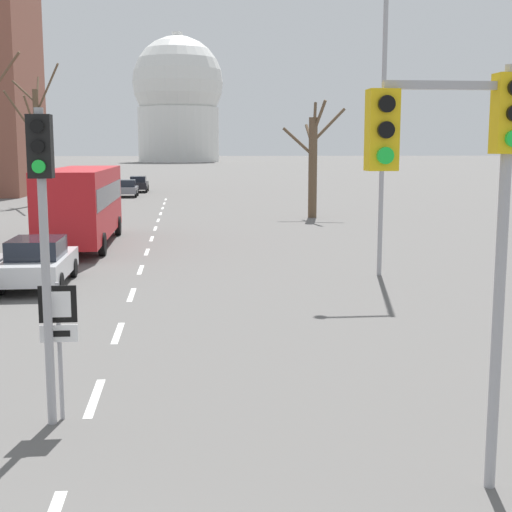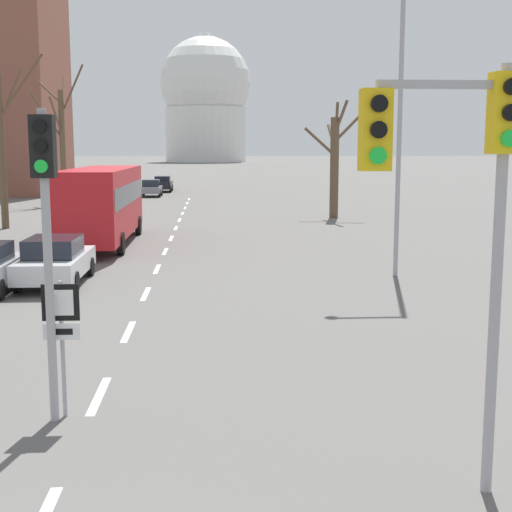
{
  "view_description": "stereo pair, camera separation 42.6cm",
  "coord_description": "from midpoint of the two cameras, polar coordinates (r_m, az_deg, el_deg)",
  "views": [
    {
      "loc": [
        1.64,
        -4.42,
        4.39
      ],
      "look_at": [
        2.72,
        6.39,
        2.74
      ],
      "focal_mm": 50.0,
      "sensor_mm": 36.0,
      "label": 1
    },
    {
      "loc": [
        2.07,
        -4.45,
        4.39
      ],
      "look_at": [
        2.72,
        6.39,
        2.74
      ],
      "focal_mm": 50.0,
      "sensor_mm": 36.0,
      "label": 2
    }
  ],
  "objects": [
    {
      "name": "lane_stripe_1",
      "position": [
        13.24,
        -11.53,
        -10.88
      ],
      "size": [
        0.16,
        2.0,
        0.01
      ],
      "primitive_type": "cube",
      "color": "silver",
      "rests_on": "ground_plane"
    },
    {
      "name": "lane_stripe_2",
      "position": [
        17.51,
        -9.49,
        -5.98
      ],
      "size": [
        0.16,
        2.0,
        0.01
      ],
      "primitive_type": "cube",
      "color": "silver",
      "rests_on": "ground_plane"
    },
    {
      "name": "lane_stripe_3",
      "position": [
        21.87,
        -8.27,
        -3.01
      ],
      "size": [
        0.16,
        2.0,
        0.01
      ],
      "primitive_type": "cube",
      "color": "silver",
      "rests_on": "ground_plane"
    },
    {
      "name": "lane_stripe_4",
      "position": [
        26.28,
        -7.46,
        -1.04
      ],
      "size": [
        0.16,
        2.0,
        0.01
      ],
      "primitive_type": "cube",
      "color": "silver",
      "rests_on": "ground_plane"
    },
    {
      "name": "lane_stripe_5",
      "position": [
        30.72,
        -6.89,
        0.37
      ],
      "size": [
        0.16,
        2.0,
        0.01
      ],
      "primitive_type": "cube",
      "color": "silver",
      "rests_on": "ground_plane"
    },
    {
      "name": "lane_stripe_6",
      "position": [
        35.17,
        -6.46,
        1.42
      ],
      "size": [
        0.16,
        2.0,
        0.01
      ],
      "primitive_type": "cube",
      "color": "silver",
      "rests_on": "ground_plane"
    },
    {
      "name": "lane_stripe_7",
      "position": [
        39.64,
        -6.13,
        2.24
      ],
      "size": [
        0.16,
        2.0,
        0.01
      ],
      "primitive_type": "cube",
      "color": "silver",
      "rests_on": "ground_plane"
    },
    {
      "name": "lane_stripe_8",
      "position": [
        44.11,
        -5.86,
        2.89
      ],
      "size": [
        0.16,
        2.0,
        0.01
      ],
      "primitive_type": "cube",
      "color": "silver",
      "rests_on": "ground_plane"
    },
    {
      "name": "lane_stripe_9",
      "position": [
        48.58,
        -5.65,
        3.42
      ],
      "size": [
        0.16,
        2.0,
        0.01
      ],
      "primitive_type": "cube",
      "color": "silver",
      "rests_on": "ground_plane"
    },
    {
      "name": "lane_stripe_10",
      "position": [
        53.06,
        -5.47,
        3.86
      ],
      "size": [
        0.16,
        2.0,
        0.01
      ],
      "primitive_type": "cube",
      "color": "silver",
      "rests_on": "ground_plane"
    },
    {
      "name": "lane_stripe_11",
      "position": [
        57.55,
        -5.32,
        4.23
      ],
      "size": [
        0.16,
        2.0,
        0.01
      ],
      "primitive_type": "cube",
      "color": "silver",
      "rests_on": "ground_plane"
    },
    {
      "name": "lane_stripe_12",
      "position": [
        62.03,
        -5.19,
        4.55
      ],
      "size": [
        0.16,
        2.0,
        0.01
      ],
      "primitive_type": "cube",
      "color": "silver",
      "rests_on": "ground_plane"
    },
    {
      "name": "traffic_signal_centre_tall",
      "position": [
        11.5,
        -15.47,
        3.81
      ],
      "size": [
        0.36,
        0.34,
        4.99
      ],
      "color": "#9E9EA3",
      "rests_on": "ground_plane"
    },
    {
      "name": "traffic_signal_near_right",
      "position": [
        9.01,
        17.25,
        6.26
      ],
      "size": [
        1.92,
        0.34,
        5.38
      ],
      "color": "#9E9EA3",
      "rests_on": "ground_plane"
    },
    {
      "name": "route_sign_post",
      "position": [
        11.94,
        -14.31,
        -5.44
      ],
      "size": [
        0.6,
        0.08,
        2.28
      ],
      "color": "#9E9EA3",
      "rests_on": "ground_plane"
    },
    {
      "name": "street_lamp_right",
      "position": [
        24.77,
        11.19,
        11.92
      ],
      "size": [
        2.17,
        0.36,
        9.78
      ],
      "color": "#9E9EA3",
      "rests_on": "ground_plane"
    },
    {
      "name": "sedan_near_left",
      "position": [
        23.9,
        -15.28,
        -0.33
      ],
      "size": [
        1.92,
        4.51,
        1.56
      ],
      "color": "silver",
      "rests_on": "ground_plane"
    },
    {
      "name": "sedan_near_right",
      "position": [
        73.0,
        -7.28,
        5.76
      ],
      "size": [
        1.85,
        4.47,
        1.59
      ],
      "color": "black",
      "rests_on": "ground_plane"
    },
    {
      "name": "sedan_mid_centre",
      "position": [
        65.81,
        -8.19,
        5.42
      ],
      "size": [
        1.83,
        3.87,
        1.55
      ],
      "color": "slate",
      "rests_on": "ground_plane"
    },
    {
      "name": "city_bus",
      "position": [
        33.11,
        -11.84,
        4.4
      ],
      "size": [
        2.66,
        10.8,
        3.48
      ],
      "color": "red",
      "rests_on": "ground_plane"
    },
    {
      "name": "bare_tree_left_near",
      "position": [
        58.3,
        -15.08,
        9.14
      ],
      "size": [
        4.42,
        6.57,
        10.5
      ],
      "color": "brown",
      "rests_on": "ground_plane"
    },
    {
      "name": "bare_tree_right_near",
      "position": [
        45.52,
        6.59,
        7.66
      ],
      "size": [
        4.07,
        2.95,
        7.35
      ],
      "color": "brown",
      "rests_on": "ground_plane"
    },
    {
      "name": "bare_tree_left_far",
      "position": [
        41.33,
        -19.31,
        8.49
      ],
      "size": [
        3.55,
        3.04,
        9.35
      ],
      "color": "brown",
      "rests_on": "ground_plane"
    },
    {
      "name": "capitol_dome",
      "position": [
        231.07,
        -4.01,
        12.37
      ],
      "size": [
        28.36,
        28.36,
        40.06
      ],
      "color": "silver",
      "rests_on": "ground_plane"
    }
  ]
}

